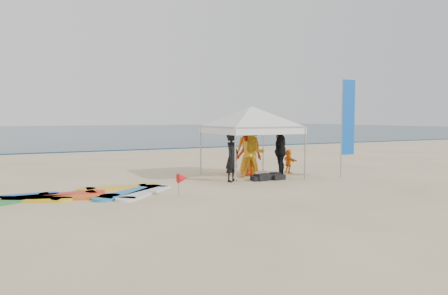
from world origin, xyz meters
TOP-DOWN VIEW (x-y plane):
  - ground at (0.00, 0.00)m, footprint 120.00×120.00m
  - ocean at (0.00, 60.00)m, footprint 160.00×84.00m
  - shoreline_foam at (0.00, 18.20)m, footprint 160.00×1.20m
  - person_black_a at (0.85, 3.11)m, footprint 0.72×0.68m
  - person_yellow at (1.98, 3.67)m, footprint 1.04×0.93m
  - person_orange_a at (2.14, 4.22)m, footprint 1.14×0.69m
  - person_black_b at (3.07, 3.54)m, footprint 1.13×1.03m
  - person_orange_b at (2.37, 4.62)m, footprint 1.06×0.81m
  - person_seated at (3.90, 4.17)m, footprint 0.34×0.87m
  - canopy_tent at (1.97, 3.79)m, footprint 3.87×3.87m
  - feather_flag at (5.02, 2.18)m, footprint 0.60×0.04m
  - marker_pennant at (-1.62, 1.33)m, footprint 0.28×0.28m
  - gear_pile at (2.11, 2.92)m, footprint 1.33×0.74m
  - surfboard_spread at (-4.40, 2.61)m, footprint 5.80×2.48m

SIDE VIEW (x-z plane):
  - ground at x=0.00m, z-range 0.00..0.00m
  - shoreline_foam at x=0.00m, z-range 0.00..0.01m
  - surfboard_spread at x=-4.40m, z-range 0.00..0.07m
  - ocean at x=0.00m, z-range 0.00..0.08m
  - gear_pile at x=2.11m, z-range -0.01..0.21m
  - person_seated at x=3.90m, z-range 0.00..0.92m
  - marker_pennant at x=-1.62m, z-range 0.18..0.81m
  - person_black_a at x=0.85m, z-range 0.00..1.66m
  - person_orange_a at x=2.14m, z-range 0.00..1.72m
  - person_yellow at x=1.98m, z-range 0.00..1.75m
  - person_black_b at x=3.07m, z-range 0.00..1.85m
  - person_orange_b at x=2.37m, z-range 0.00..1.96m
  - feather_flag at x=5.02m, z-range 0.32..3.91m
  - canopy_tent at x=1.97m, z-range 1.08..4.00m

